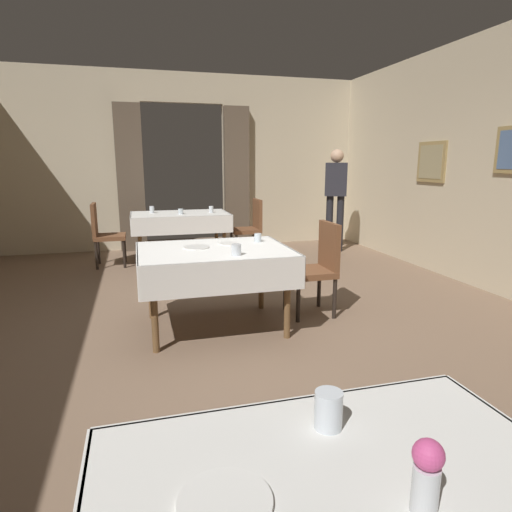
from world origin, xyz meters
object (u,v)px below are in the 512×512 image
Objects in this scene: flower_vase_near at (427,474)px; glass_mid_c at (258,238)px; plate_mid_d at (228,244)px; chair_mid_right at (318,264)px; glass_near_b at (328,410)px; plate_near_c at (225,502)px; glass_far_b at (152,210)px; glass_far_a at (181,211)px; dining_table_mid at (214,258)px; plate_mid_a at (196,247)px; chair_far_left at (104,232)px; person_waiter_by_doorway at (336,191)px; chair_far_right at (250,225)px; glass_far_c at (211,209)px; dining_table_far at (180,219)px; glass_mid_b at (236,250)px.

flower_vase_near reaches higher than glass_mid_c.
chair_mid_right is at bearing -3.53° from plate_mid_d.
glass_near_b is 0.51× the size of plate_near_c.
chair_mid_right is 3.25m from glass_far_b.
chair_mid_right is at bearing -67.49° from glass_far_a.
glass_far_b is at bearing 98.21° from dining_table_mid.
glass_near_b is 3.04m from glass_mid_c.
chair_far_left is at bearing 109.69° from plate_mid_a.
chair_far_left is 8.18× the size of glass_near_b.
glass_far_a is (0.05, 5.84, -0.06)m from flower_vase_near.
chair_far_right is at bearing -177.23° from person_waiter_by_doorway.
plate_mid_a is 0.33m from plate_mid_d.
chair_far_right reaches higher than glass_far_b.
plate_mid_a is (-0.01, 2.83, -0.05)m from glass_near_b.
glass_far_c is at bearing -1.32° from chair_far_left.
plate_near_c is at bearing -99.25° from glass_far_c.
plate_mid_a is 2.30× the size of glass_far_c.
flower_vase_near reaches higher than dining_table_far.
glass_far_c is at bearing 83.92° from plate_mid_d.
plate_mid_a is 2.93m from glass_far_b.
dining_table_far is 8.21× the size of flower_vase_near.
flower_vase_near is at bearing -77.93° from glass_near_b.
plate_near_c is at bearing -103.34° from glass_mid_b.
glass_mid_c is at bearing -71.94° from glass_far_b.
dining_table_mid is 12.69× the size of glass_far_b.
chair_mid_right is 2.80m from chair_far_right.
glass_near_b is 6.37m from person_waiter_by_doorway.
plate_mid_d is at bearing -96.08° from glass_far_c.
flower_vase_near reaches higher than plate_near_c.
chair_mid_right is 8.18× the size of glass_near_b.
chair_far_left is 11.38× the size of glass_far_a.
dining_table_mid is 3.01m from plate_near_c.
chair_far_left is at bearing 116.01° from plate_mid_d.
chair_far_right is 1.60m from person_waiter_by_doorway.
glass_near_b is 0.07× the size of person_waiter_by_doorway.
glass_near_b is at bearing 30.92° from plate_near_c.
dining_table_mid is at bearing -99.07° from glass_far_c.
plate_mid_a is at bearing 124.09° from glass_mid_b.
chair_far_right is 3.10m from plate_mid_a.
plate_near_c is (-0.47, -5.84, 0.10)m from dining_table_far.
dining_table_far is 0.49m from glass_far_c.
chair_far_left reaches higher than glass_mid_b.
chair_far_right reaches higher than plate_mid_a.
flower_vase_near reaches higher than dining_table_mid.
glass_far_c is (0.45, 2.81, 0.14)m from dining_table_mid.
dining_table_far is (-0.02, 2.87, 0.00)m from dining_table_mid.
glass_mid_c is at bearing -58.46° from chair_far_left.
plate_mid_a is 2.79m from glass_far_c.
dining_table_mid is 2.76m from glass_near_b.
glass_far_c reaches higher than plate_near_c.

